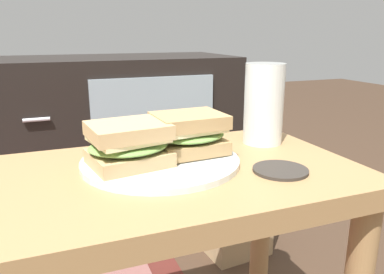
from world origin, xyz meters
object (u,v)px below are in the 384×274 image
coaster (280,170)px  paper_bag (234,204)px  sandwich_front (128,144)px  sandwich_back (189,133)px  beer_glass (264,106)px  tv_cabinet (111,131)px  plate (161,161)px

coaster → paper_bag: (0.19, 0.49, -0.31)m
sandwich_front → paper_bag: bearing=45.0°
sandwich_back → beer_glass: beer_glass is taller
sandwich_front → sandwich_back: bearing=11.1°
tv_cabinet → beer_glass: bearing=-79.9°
plate → coaster: bearing=-31.8°
plate → paper_bag: bearing=48.3°
tv_cabinet → sandwich_front: size_ratio=6.85×
coaster → beer_glass: bearing=68.6°
sandwich_front → paper_bag: 0.67m
plate → tv_cabinet: bearing=85.8°
tv_cabinet → sandwich_front: (-0.12, -0.93, 0.21)m
beer_glass → coaster: 0.18m
tv_cabinet → sandwich_front: bearing=-97.4°
tv_cabinet → coaster: bearing=-84.6°
tv_cabinet → sandwich_back: bearing=-90.8°
plate → paper_bag: (0.35, 0.39, -0.31)m
paper_bag → tv_cabinet: bearing=118.2°
sandwich_back → plate: bearing=-168.9°
tv_cabinet → sandwich_front: tv_cabinet is taller
sandwich_back → coaster: (0.11, -0.11, -0.04)m
plate → sandwich_front: bearing=-168.9°
sandwich_front → coaster: sandwich_front is taller
plate → beer_glass: (0.22, 0.05, 0.07)m
tv_cabinet → plate: size_ratio=3.73×
tv_cabinet → plate: tv_cabinet is taller
sandwich_back → coaster: bearing=-45.6°
plate → beer_glass: size_ratio=1.68×
tv_cabinet → coaster: size_ratio=11.20×
sandwich_front → tv_cabinet: bearing=82.6°
sandwich_back → beer_glass: 0.18m
sandwich_front → beer_glass: 0.28m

